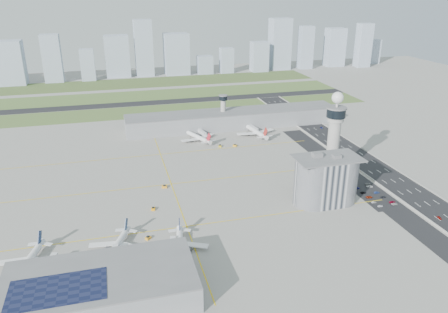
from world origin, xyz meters
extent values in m
plane|color=#A09D95|center=(0.00, 0.00, 0.00)|extent=(1000.00, 1000.00, 0.00)
cube|color=#4C622E|center=(-20.00, 225.00, 0.04)|extent=(480.00, 50.00, 0.08)
cube|color=#556D33|center=(-20.00, 300.00, 0.04)|extent=(480.00, 60.00, 0.08)
cube|color=#3B5227|center=(-20.00, 380.00, 0.04)|extent=(480.00, 70.00, 0.08)
cube|color=black|center=(-20.00, 262.00, 0.06)|extent=(480.00, 22.00, 0.10)
cube|color=black|center=(115.00, 0.00, 0.05)|extent=(28.00, 500.00, 0.10)
cube|color=#9E9E99|center=(101.00, 0.00, 0.60)|extent=(0.60, 500.00, 1.20)
cube|color=#9E9E99|center=(129.00, 0.00, 0.60)|extent=(0.60, 500.00, 1.20)
cube|color=black|center=(90.00, -10.00, 0.04)|extent=(18.00, 260.00, 0.08)
cube|color=black|center=(88.00, -22.00, 0.05)|extent=(20.00, 44.00, 0.10)
cube|color=yellow|center=(-40.00, -30.00, 0.01)|extent=(260.00, 0.60, 0.01)
cube|color=yellow|center=(-40.00, 30.00, 0.01)|extent=(260.00, 0.60, 0.01)
cube|color=yellow|center=(-40.00, 90.00, 0.01)|extent=(260.00, 0.60, 0.01)
cube|color=yellow|center=(-40.00, 30.00, 0.01)|extent=(0.60, 260.00, 0.01)
cylinder|color=#ADAAA5|center=(72.00, 8.00, 24.00)|extent=(8.40, 8.40, 48.00)
cylinder|color=#ADAAA5|center=(72.00, 8.00, 46.00)|extent=(11.00, 11.00, 4.00)
cylinder|color=black|center=(72.00, 8.00, 50.00)|extent=(13.00, 13.00, 6.00)
cylinder|color=slate|center=(72.00, 8.00, 53.50)|extent=(14.00, 14.00, 1.00)
cylinder|color=#ADAAA5|center=(72.00, 8.00, 56.00)|extent=(1.60, 1.60, 5.00)
sphere|color=white|center=(72.00, 8.00, 60.50)|extent=(8.00, 8.00, 8.00)
cylinder|color=#ADAAA5|center=(30.00, 150.00, 14.00)|extent=(5.00, 5.00, 28.00)
cylinder|color=black|center=(30.00, 150.00, 29.00)|extent=(8.00, 8.00, 4.00)
cylinder|color=slate|center=(30.00, 150.00, 31.50)|extent=(8.60, 8.60, 0.80)
cube|color=#B2B2B7|center=(52.00, -22.00, 15.00)|extent=(18.00, 24.00, 30.00)
cylinder|color=#B2B2B7|center=(43.00, -22.00, 15.00)|extent=(24.00, 24.00, 30.00)
cylinder|color=#B2B2B7|center=(61.00, -22.00, 15.00)|extent=(24.00, 24.00, 30.00)
cube|color=slate|center=(52.00, -22.00, 30.40)|extent=(42.00, 24.00, 0.80)
cube|color=slate|center=(46.00, -19.00, 32.00)|extent=(6.00, 5.00, 3.00)
cube|color=slate|center=(57.00, -24.00, 31.70)|extent=(5.00, 4.00, 2.40)
cube|color=gray|center=(40.00, 148.00, 7.50)|extent=(210.00, 32.00, 15.00)
cube|color=slate|center=(40.00, 148.00, 15.40)|extent=(210.00, 32.00, 0.80)
cube|color=gray|center=(-88.00, -82.00, 6.00)|extent=(84.00, 42.00, 12.00)
cube|color=slate|center=(-88.00, -82.00, 12.40)|extent=(84.00, 42.00, 0.80)
cube|color=black|center=(-105.00, -88.00, 12.90)|extent=(40.00, 22.00, 0.20)
imported|color=white|center=(83.24, -38.01, 0.62)|extent=(3.73, 1.73, 1.24)
imported|color=gray|center=(82.15, -32.45, 0.55)|extent=(3.42, 1.44, 1.10)
imported|color=#98280E|center=(83.42, -25.12, 0.60)|extent=(4.46, 2.28, 1.21)
imported|color=black|center=(83.20, -18.20, 0.58)|extent=(4.13, 2.05, 1.15)
imported|color=navy|center=(83.13, -10.86, 0.54)|extent=(3.35, 1.73, 1.09)
imported|color=white|center=(82.06, -5.98, 0.59)|extent=(3.61, 1.28, 1.19)
imported|color=#B1B1B1|center=(93.73, -37.87, 0.60)|extent=(4.41, 2.15, 1.21)
imported|color=maroon|center=(93.91, -35.24, 0.64)|extent=(4.53, 2.18, 1.27)
imported|color=#23252D|center=(92.43, -27.37, 0.58)|extent=(3.42, 1.46, 1.15)
imported|color=navy|center=(92.03, -20.50, 0.62)|extent=(3.83, 1.44, 1.25)
imported|color=white|center=(92.82, -10.73, 0.62)|extent=(4.74, 2.68, 1.25)
imported|color=gray|center=(93.76, -7.18, 0.61)|extent=(4.31, 1.99, 1.22)
imported|color=maroon|center=(108.86, -60.51, 0.61)|extent=(1.88, 3.71, 1.21)
imported|color=black|center=(115.31, 41.44, 0.55)|extent=(1.27, 3.39, 1.11)
imported|color=navy|center=(121.92, 119.64, 0.60)|extent=(2.54, 4.56, 1.21)
imported|color=#898EA1|center=(109.05, 179.84, 0.60)|extent=(2.01, 3.73, 1.21)
cube|color=#9EADC1|center=(-204.47, 415.19, 30.18)|extent=(35.81, 28.65, 60.36)
cube|color=#9EADC1|center=(-150.11, 419.66, 33.44)|extent=(25.49, 20.39, 66.89)
cube|color=#9EADC1|center=(-102.68, 417.90, 22.60)|extent=(20.04, 16.03, 45.20)
cube|color=#9EADC1|center=(-59.44, 436.89, 30.61)|extent=(35.76, 28.61, 61.22)
cube|color=#9EADC1|center=(-19.42, 431.56, 41.69)|extent=(26.33, 21.06, 83.39)
cube|color=#9EADC1|center=(30.27, 432.32, 31.06)|extent=(36.96, 29.57, 62.11)
cube|color=#9EADC1|center=(73.27, 423.68, 13.87)|extent=(23.01, 18.41, 27.75)
cube|color=#9EADC1|center=(108.28, 423.34, 19.48)|extent=(20.22, 16.18, 38.97)
cube|color=#9EADC1|center=(162.17, 421.29, 23.44)|extent=(26.14, 20.92, 46.89)
cube|color=#9EADC1|center=(201.27, 433.27, 40.60)|extent=(32.26, 25.81, 81.20)
cube|color=#9EADC1|center=(244.74, 426.38, 34.37)|extent=(21.59, 17.28, 68.75)
cube|color=#9EADC1|center=(302.83, 435.54, 31.70)|extent=(30.25, 24.20, 63.40)
cube|color=#9EADC1|center=(345.49, 415.96, 35.78)|extent=(23.04, 18.43, 71.56)
cube|color=#9EADC1|center=(382.05, 443.29, 20.53)|extent=(22.64, 18.11, 41.06)
camera|label=1|loc=(-76.27, -249.70, 131.59)|focal=35.00mm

